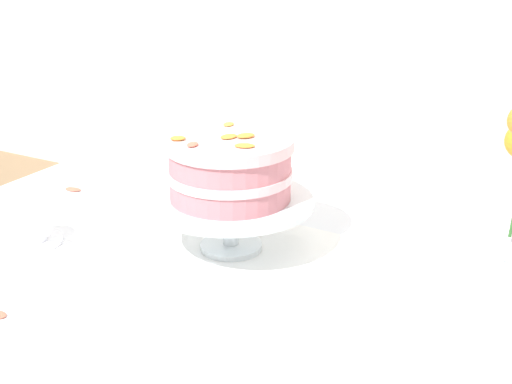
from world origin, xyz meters
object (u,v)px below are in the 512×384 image
at_px(layer_cake, 231,167).
at_px(teacup, 26,229).
at_px(cake_stand, 231,206).
at_px(dining_table, 266,312).

distance_m(layer_cake, teacup, 0.40).
bearing_deg(layer_cake, cake_stand, 68.07).
relative_size(layer_cake, teacup, 1.70).
bearing_deg(dining_table, cake_stand, 163.28).
bearing_deg(teacup, layer_cake, 24.99).
bearing_deg(dining_table, teacup, -162.58).
xyz_separation_m(cake_stand, layer_cake, (-0.00, -0.00, 0.07)).
relative_size(dining_table, layer_cake, 6.39).
bearing_deg(cake_stand, layer_cake, -111.93).
distance_m(dining_table, layer_cake, 0.26).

